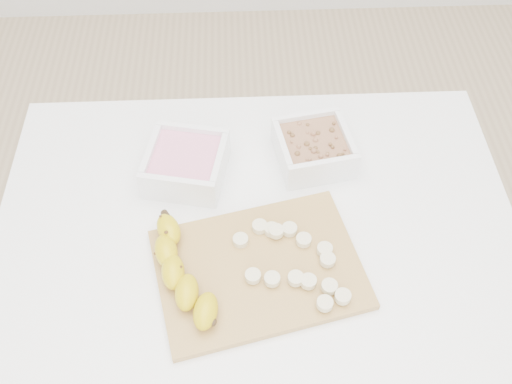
{
  "coord_description": "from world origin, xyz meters",
  "views": [
    {
      "loc": [
        -0.03,
        -0.61,
        1.65
      ],
      "look_at": [
        0.0,
        0.03,
        0.81
      ],
      "focal_mm": 40.0,
      "sensor_mm": 36.0,
      "label": 1
    }
  ],
  "objects_px": {
    "bowl_yogurt": "(186,163)",
    "bowl_granola": "(313,148)",
    "cutting_board": "(259,269)",
    "table": "(257,250)",
    "banana": "(183,273)"
  },
  "relations": [
    {
      "from": "cutting_board",
      "to": "bowl_granola",
      "type": "bearing_deg",
      "value": 64.72
    },
    {
      "from": "table",
      "to": "bowl_granola",
      "type": "bearing_deg",
      "value": 52.18
    },
    {
      "from": "bowl_granola",
      "to": "banana",
      "type": "xyz_separation_m",
      "value": [
        -0.26,
        -0.28,
        0.0
      ]
    },
    {
      "from": "cutting_board",
      "to": "bowl_yogurt",
      "type": "bearing_deg",
      "value": 120.41
    },
    {
      "from": "table",
      "to": "bowl_yogurt",
      "type": "xyz_separation_m",
      "value": [
        -0.14,
        0.13,
        0.13
      ]
    },
    {
      "from": "bowl_yogurt",
      "to": "bowl_granola",
      "type": "height_order",
      "value": "bowl_yogurt"
    },
    {
      "from": "table",
      "to": "banana",
      "type": "height_order",
      "value": "banana"
    },
    {
      "from": "table",
      "to": "cutting_board",
      "type": "xyz_separation_m",
      "value": [
        -0.0,
        -0.1,
        0.1
      ]
    },
    {
      "from": "table",
      "to": "banana",
      "type": "relative_size",
      "value": 4.26
    },
    {
      "from": "table",
      "to": "cutting_board",
      "type": "bearing_deg",
      "value": -90.41
    },
    {
      "from": "cutting_board",
      "to": "banana",
      "type": "xyz_separation_m",
      "value": [
        -0.13,
        -0.02,
        0.03
      ]
    },
    {
      "from": "table",
      "to": "cutting_board",
      "type": "distance_m",
      "value": 0.15
    },
    {
      "from": "bowl_yogurt",
      "to": "bowl_granola",
      "type": "distance_m",
      "value": 0.26
    },
    {
      "from": "cutting_board",
      "to": "table",
      "type": "bearing_deg",
      "value": 89.59
    },
    {
      "from": "table",
      "to": "cutting_board",
      "type": "height_order",
      "value": "cutting_board"
    }
  ]
}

